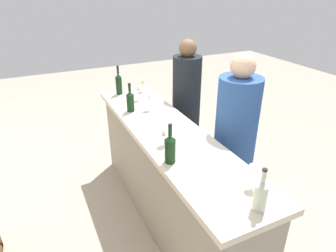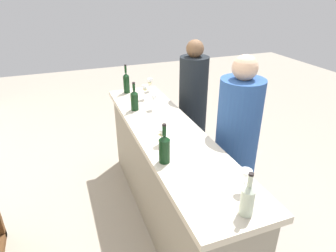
# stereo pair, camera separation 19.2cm
# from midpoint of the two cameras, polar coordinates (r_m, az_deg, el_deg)

# --- Properties ---
(ground_plane) EXTENTS (12.00, 12.00, 0.00)m
(ground_plane) POSITION_cam_midpoint_polar(r_m,az_deg,el_deg) (3.15, -1.82, -17.05)
(ground_plane) COLOR #9E9384
(bar_counter) EXTENTS (2.45, 0.58, 0.98)m
(bar_counter) POSITION_cam_midpoint_polar(r_m,az_deg,el_deg) (2.84, -1.97, -9.77)
(bar_counter) COLOR gray
(bar_counter) RESTS_ON ground
(wine_bottle_leftmost_clear_pale) EXTENTS (0.08, 0.08, 0.27)m
(wine_bottle_leftmost_clear_pale) POSITION_cam_midpoint_polar(r_m,az_deg,el_deg) (1.75, 14.38, -12.69)
(wine_bottle_leftmost_clear_pale) COLOR #B7C6B2
(wine_bottle_leftmost_clear_pale) RESTS_ON bar_counter
(wine_bottle_second_left_dark_green) EXTENTS (0.08, 0.08, 0.30)m
(wine_bottle_second_left_dark_green) POSITION_cam_midpoint_polar(r_m,az_deg,el_deg) (2.10, -2.22, -4.31)
(wine_bottle_second_left_dark_green) COLOR black
(wine_bottle_second_left_dark_green) RESTS_ON bar_counter
(wine_bottle_center_dark_green) EXTENTS (0.08, 0.08, 0.29)m
(wine_bottle_center_dark_green) POSITION_cam_midpoint_polar(r_m,az_deg,el_deg) (2.98, -9.12, 4.79)
(wine_bottle_center_dark_green) COLOR black
(wine_bottle_center_dark_green) RESTS_ON bar_counter
(wine_bottle_second_right_dark_green) EXTENTS (0.07, 0.07, 0.33)m
(wine_bottle_second_right_dark_green) POSITION_cam_midpoint_polar(r_m,az_deg,el_deg) (3.48, -11.04, 8.03)
(wine_bottle_second_right_dark_green) COLOR black
(wine_bottle_second_right_dark_green) RESTS_ON bar_counter
(wine_glass_near_left) EXTENTS (0.06, 0.06, 0.15)m
(wine_glass_near_left) POSITION_cam_midpoint_polar(r_m,az_deg,el_deg) (3.53, -6.54, 8.18)
(wine_glass_near_left) COLOR white
(wine_glass_near_left) RESTS_ON bar_counter
(wine_glass_near_center) EXTENTS (0.08, 0.08, 0.15)m
(wine_glass_near_center) POSITION_cam_midpoint_polar(r_m,az_deg,el_deg) (1.92, 13.55, -8.67)
(wine_glass_near_center) COLOR white
(wine_glass_near_center) RESTS_ON bar_counter
(wine_glass_near_right) EXTENTS (0.07, 0.07, 0.16)m
(wine_glass_near_right) POSITION_cam_midpoint_polar(r_m,az_deg,el_deg) (3.00, -5.41, 5.14)
(wine_glass_near_right) COLOR white
(wine_glass_near_right) RESTS_ON bar_counter
(wine_glass_far_left) EXTENTS (0.07, 0.07, 0.16)m
(wine_glass_far_left) POSITION_cam_midpoint_polar(r_m,az_deg,el_deg) (3.27, -7.32, 6.90)
(wine_glass_far_left) COLOR white
(wine_glass_far_left) RESTS_ON bar_counter
(wine_glass_far_center) EXTENTS (0.07, 0.07, 0.14)m
(wine_glass_far_center) POSITION_cam_midpoint_polar(r_m,az_deg,el_deg) (2.34, -3.14, -1.59)
(wine_glass_far_center) COLOR white
(wine_glass_far_center) RESTS_ON bar_counter
(person_left_guest) EXTENTS (0.40, 0.40, 1.64)m
(person_left_guest) POSITION_cam_midpoint_polar(r_m,az_deg,el_deg) (2.81, 10.62, -4.34)
(person_left_guest) COLOR #284C8C
(person_left_guest) RESTS_ON ground
(person_center_guest) EXTENTS (0.39, 0.39, 1.61)m
(person_center_guest) POSITION_cam_midpoint_polar(r_m,az_deg,el_deg) (3.50, 1.92, 2.36)
(person_center_guest) COLOR black
(person_center_guest) RESTS_ON ground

